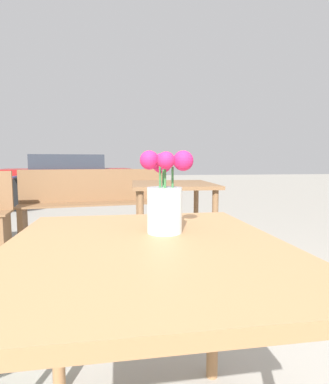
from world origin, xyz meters
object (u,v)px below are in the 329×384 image
object	(u,v)px
table_back	(172,197)
table_front	(146,280)
bench_near	(97,200)
parked_car	(69,174)
flower_vase	(165,199)

from	to	relation	value
table_back	table_front	bearing A→B (deg)	-101.87
bench_near	table_back	xyz separation A→B (m)	(0.76, -1.10, 0.16)
parked_car	flower_vase	bearing A→B (deg)	-78.61
table_front	table_back	bearing A→B (deg)	78.13
bench_near	parked_car	size ratio (longest dim) A/B	0.45
table_back	parked_car	world-z (taller)	parked_car
bench_near	flower_vase	bearing A→B (deg)	-81.14
flower_vase	bench_near	bearing A→B (deg)	98.86
bench_near	parked_car	bearing A→B (deg)	102.56
parked_car	table_front	bearing A→B (deg)	-79.16
bench_near	table_back	bearing A→B (deg)	-55.36
flower_vase	bench_near	distance (m)	2.89
flower_vase	parked_car	xyz separation A→B (m)	(-1.79, 8.89, -0.27)
table_front	flower_vase	size ratio (longest dim) A/B	3.51
table_front	bench_near	xyz separation A→B (m)	(-0.37, 2.94, -0.15)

